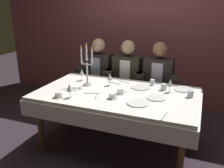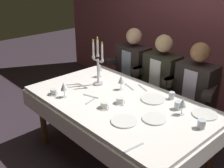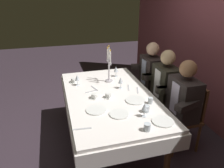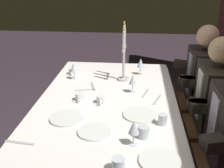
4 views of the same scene
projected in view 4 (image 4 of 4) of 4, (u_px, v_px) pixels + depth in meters
dining_table at (107, 113)px, 2.27m from camera, size 1.94×1.14×0.74m
candelabra at (124, 57)px, 2.54m from camera, size 0.19×0.11×0.55m
dinner_plate_0 at (95, 131)px, 1.78m from camera, size 0.22×0.22×0.01m
dinner_plate_1 at (140, 114)px, 1.99m from camera, size 0.25×0.25×0.01m
dinner_plate_2 at (160, 161)px, 1.51m from camera, size 0.23×0.23×0.01m
dinner_plate_3 at (67, 118)px, 1.94m from camera, size 0.24×0.24×0.01m
wine_glass_0 at (74, 67)px, 2.61m from camera, size 0.07×0.07×0.16m
wine_glass_1 at (141, 63)px, 2.72m from camera, size 0.07×0.07×0.16m
wine_glass_2 at (133, 80)px, 2.32m from camera, size 0.07×0.07×0.16m
wine_glass_3 at (134, 128)px, 1.62m from camera, size 0.07×0.07×0.16m
water_tumbler_0 at (118, 165)px, 1.43m from camera, size 0.07×0.07×0.08m
water_tumbler_1 at (143, 132)px, 1.71m from camera, size 0.07×0.07×0.08m
water_tumbler_2 at (163, 119)px, 1.86m from camera, size 0.06×0.06×0.08m
coffee_cup_0 at (80, 97)px, 2.21m from camera, size 0.13×0.12×0.06m
coffee_cup_1 at (101, 100)px, 2.16m from camera, size 0.13×0.12×0.06m
coffee_cup_2 at (73, 72)px, 2.76m from camera, size 0.13×0.12×0.06m
knife_0 at (146, 93)px, 2.34m from camera, size 0.19×0.07×0.01m
knife_1 at (20, 143)px, 1.67m from camera, size 0.04×0.19×0.01m
fork_2 at (85, 90)px, 2.40m from camera, size 0.06×0.17×0.01m
knife_3 at (93, 86)px, 2.47m from camera, size 0.19×0.07×0.01m
knife_4 at (157, 100)px, 2.22m from camera, size 0.19×0.08×0.01m
seated_diner_0 at (203, 76)px, 2.73m from camera, size 0.63×0.48×1.24m
seated_diner_1 at (215, 97)px, 2.28m from camera, size 0.63×0.48×1.24m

